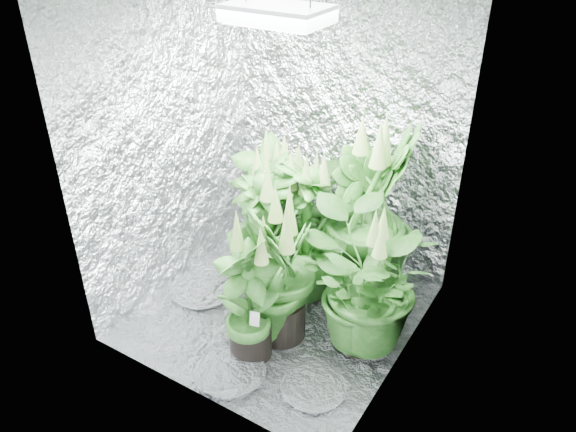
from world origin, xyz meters
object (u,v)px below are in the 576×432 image
(plant_f, at_px, (249,297))
(plant_b, at_px, (270,208))
(grow_lamp, at_px, (277,14))
(plant_a, at_px, (309,214))
(circulation_fan, at_px, (378,316))
(plant_g, at_px, (281,276))
(plant_e, at_px, (365,286))
(plant_c, at_px, (373,214))
(plant_d, at_px, (307,232))
(plant_h, at_px, (265,230))

(plant_f, bearing_deg, plant_b, 115.72)
(grow_lamp, relative_size, plant_a, 0.53)
(plant_f, relative_size, circulation_fan, 2.66)
(plant_a, bearing_deg, plant_g, -73.28)
(plant_a, height_order, plant_b, plant_b)
(plant_e, bearing_deg, plant_g, -159.64)
(grow_lamp, relative_size, plant_b, 0.49)
(plant_a, height_order, plant_c, plant_c)
(plant_c, xyz_separation_m, plant_d, (-0.34, -0.23, -0.12))
(plant_d, relative_size, plant_g, 1.06)
(plant_f, bearing_deg, plant_e, 37.76)
(plant_h, relative_size, circulation_fan, 2.98)
(plant_b, height_order, plant_e, plant_b)
(plant_f, bearing_deg, grow_lamp, 97.96)
(plant_c, relative_size, plant_f, 1.38)
(plant_g, bearing_deg, plant_e, 20.36)
(plant_a, distance_m, plant_c, 0.47)
(plant_d, bearing_deg, grow_lamp, -95.89)
(plant_b, distance_m, plant_c, 0.71)
(plant_b, xyz_separation_m, plant_d, (0.35, -0.11, -0.01))
(plant_b, xyz_separation_m, plant_g, (0.44, -0.56, -0.04))
(plant_c, height_order, plant_f, plant_c)
(plant_a, bearing_deg, plant_d, -63.88)
(plant_a, distance_m, plant_f, 0.91)
(plant_f, bearing_deg, plant_d, 92.33)
(plant_h, bearing_deg, plant_c, 30.48)
(plant_a, xyz_separation_m, plant_g, (0.20, -0.67, -0.01))
(grow_lamp, xyz_separation_m, plant_f, (0.06, -0.40, -1.41))
(grow_lamp, distance_m, plant_h, 1.40)
(grow_lamp, height_order, circulation_fan, grow_lamp)
(plant_h, bearing_deg, plant_d, 24.20)
(plant_e, distance_m, circulation_fan, 0.32)
(grow_lamp, distance_m, plant_a, 1.47)
(plant_c, relative_size, circulation_fan, 3.68)
(plant_h, height_order, circulation_fan, plant_h)
(plant_d, bearing_deg, plant_e, -27.48)
(plant_c, bearing_deg, circulation_fan, -57.86)
(plant_a, xyz_separation_m, plant_d, (0.11, -0.23, 0.02))
(plant_e, height_order, plant_f, plant_e)
(plant_c, height_order, plant_e, plant_c)
(plant_e, relative_size, plant_g, 1.03)
(plant_c, xyz_separation_m, plant_h, (-0.59, -0.35, -0.12))
(plant_e, bearing_deg, plant_d, 152.52)
(grow_lamp, height_order, plant_d, grow_lamp)
(plant_c, xyz_separation_m, plant_g, (-0.25, -0.68, -0.14))
(plant_c, height_order, plant_h, plant_c)
(plant_d, relative_size, plant_f, 1.13)
(plant_e, bearing_deg, plant_f, -142.24)
(plant_h, bearing_deg, plant_b, 115.67)
(plant_b, height_order, plant_g, plant_b)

